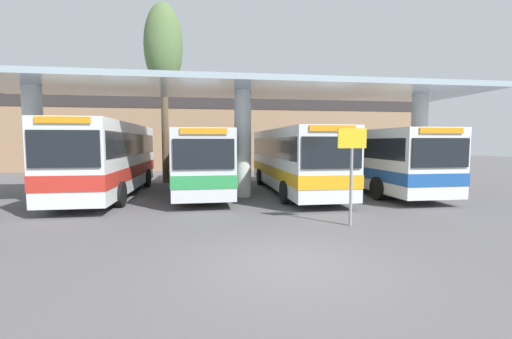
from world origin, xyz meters
name	(u,v)px	position (x,y,z in m)	size (l,w,h in m)	color
ground_plane	(292,264)	(0.00, 0.00, 0.00)	(100.00, 100.00, 0.00)	#565456
townhouse_backdrop	(223,124)	(0.00, 24.62, 4.23)	(40.00, 0.58, 7.26)	#9E7A5B
station_canopy	(243,100)	(0.00, 9.06, 4.48)	(22.93, 5.71, 5.17)	silver
transit_bus_left_bay	(110,156)	(-6.27, 10.42, 1.90)	(2.82, 10.57, 3.42)	white
transit_bus_center_bay	(202,157)	(-1.88, 11.72, 1.74)	(2.79, 12.19, 3.09)	silver
transit_bus_right_bay	(293,157)	(2.72, 10.20, 1.77)	(2.73, 10.82, 3.19)	silver
transit_bus_far_right_bay	(367,157)	(7.09, 10.82, 1.76)	(2.88, 11.91, 3.13)	white
info_sign_platform	(352,157)	(2.62, 2.95, 2.12)	(0.90, 0.09, 2.98)	gray
poplar_tree_behind_left	(163,49)	(-4.18, 15.29, 8.24)	(2.33, 2.33, 11.03)	brown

